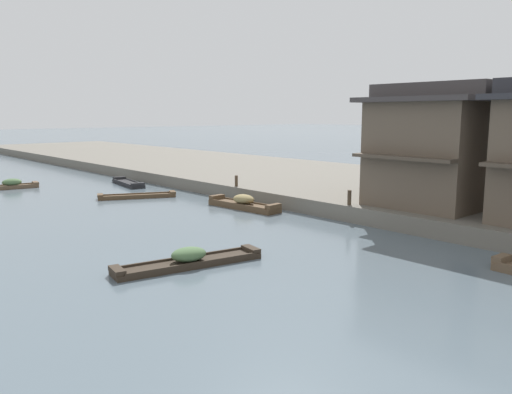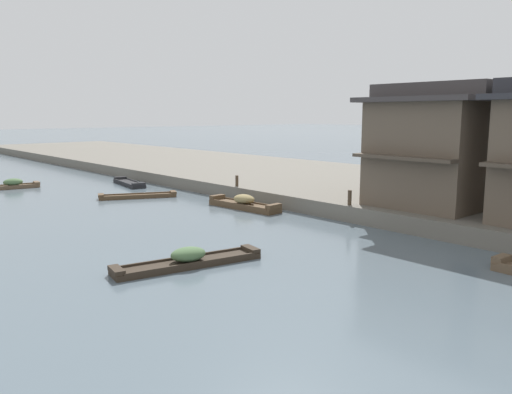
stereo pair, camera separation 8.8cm
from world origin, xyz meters
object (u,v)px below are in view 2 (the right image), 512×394
Objects in this scene: boat_moored_far at (13,185)px; mooring_post_dock_far at (237,181)px; boat_midriver_upstream at (188,260)px; boat_moored_nearest at (138,196)px; mooring_post_dock_mid at (350,198)px; boat_moored_third at (129,183)px; boat_midriver_drifting at (244,204)px; house_waterfront_tall at (438,146)px.

boat_moored_far is 5.25× the size of mooring_post_dock_far.
boat_midriver_upstream is 14.84m from mooring_post_dock_far.
boat_midriver_upstream reaches higher than boat_moored_nearest.
mooring_post_dock_mid is (10.68, 1.11, 1.00)m from boat_midriver_upstream.
boat_moored_far is (-7.31, 4.08, 0.14)m from boat_moored_third.
boat_midriver_drifting is 0.90× the size of boat_midriver_upstream.
boat_moored_third is at bearing 67.40° from boat_moored_nearest.
boat_moored_third is 0.95× the size of boat_midriver_drifting.
boat_midriver_drifting reaches higher than boat_moored_nearest.
boat_moored_third is 23.62m from house_waterfront_tall.
boat_moored_nearest is 11.13m from boat_moored_far.
house_waterfront_tall is at bearing -6.97° from boat_midriver_upstream.
mooring_post_dock_far reaches higher than boat_midriver_drifting.
boat_moored_nearest is at bearing 109.88° from boat_midriver_drifting.
boat_moored_nearest is at bearing 108.21° from mooring_post_dock_mid.
boat_midriver_drifting is 11.07m from house_waterfront_tall.
boat_midriver_upstream is (-8.58, -20.95, 0.09)m from boat_moored_third.
boat_moored_far reaches higher than boat_moored_third.
house_waterfront_tall is (7.95, -16.73, 3.74)m from boat_moored_nearest.
house_waterfront_tall is (5.48, -22.67, 3.71)m from boat_moored_third.
boat_moored_nearest is 18.90m from house_waterfront_tall.
boat_midriver_drifting is 3.51m from mooring_post_dock_far.
boat_moored_far is 4.84× the size of mooring_post_dock_mid.
house_waterfront_tall is at bearing -74.24° from mooring_post_dock_far.
boat_midriver_drifting is at bearing -66.70° from boat_moored_far.
mooring_post_dock_mid is (1.82, -6.28, 0.94)m from boat_midriver_drifting.
boat_moored_nearest is 6.42× the size of mooring_post_dock_mid.
house_waterfront_tall reaches higher than boat_moored_nearest.
boat_moored_far is 0.65× the size of boat_midriver_upstream.
boat_moored_third is at bearing 96.04° from mooring_post_dock_mid.
boat_moored_nearest is 0.72× the size of house_waterfront_tall.
house_waterfront_tall reaches higher than boat_moored_third.
boat_midriver_upstream is 0.83× the size of house_waterfront_tall.
boat_midriver_upstream is at bearing -112.27° from boat_moored_third.
boat_moored_far is (-4.84, 10.02, 0.16)m from boat_moored_nearest.
house_waterfront_tall reaches higher than boat_midriver_drifting.
mooring_post_dock_mid reaches higher than boat_midriver_drifting.
boat_midriver_upstream is at bearing -174.07° from mooring_post_dock_mid.
house_waterfront_tall is at bearing -64.44° from boat_moored_far.
mooring_post_dock_far is (4.57, -4.76, 1.08)m from boat_moored_nearest.
boat_midriver_drifting is (7.60, -17.65, 0.01)m from boat_moored_far.
boat_midriver_drifting is at bearing -70.12° from boat_moored_nearest.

